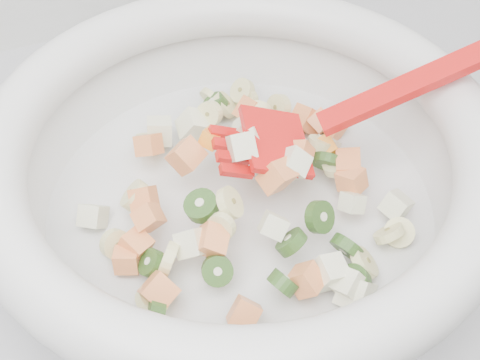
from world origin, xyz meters
name	(u,v)px	position (x,y,z in m)	size (l,w,h in m)	color
counter	(324,358)	(0.00, 1.45, 0.45)	(2.00, 0.60, 0.90)	#949399
mixing_bowl	(241,168)	(-0.15, 1.40, 0.96)	(0.49, 0.42, 0.16)	silver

